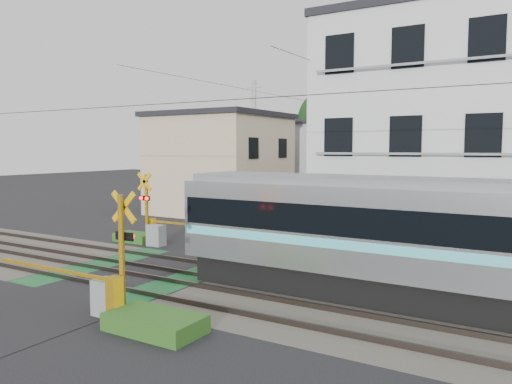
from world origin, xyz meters
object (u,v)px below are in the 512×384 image
Objects in this scene: crossing_signal_near at (109,288)px; apartment_block at (463,134)px; pedestrian at (400,186)px; crossing_signal_far at (155,229)px.

apartment_block reaches higher than crossing_signal_near.
pedestrian is (-2.79, 36.58, 0.05)m from crossing_signal_near.
apartment_block is at bearing 27.78° from crossing_signal_far.
crossing_signal_near is 14.95m from apartment_block.
crossing_signal_near is 36.69m from pedestrian.
crossing_signal_far is 13.14m from apartment_block.
pedestrian is (-8.70, 23.43, -3.89)m from apartment_block.
crossing_signal_near is at bearing 96.25° from pedestrian.
pedestrian is at bearing 85.34° from crossing_signal_far.
apartment_block reaches higher than pedestrian.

